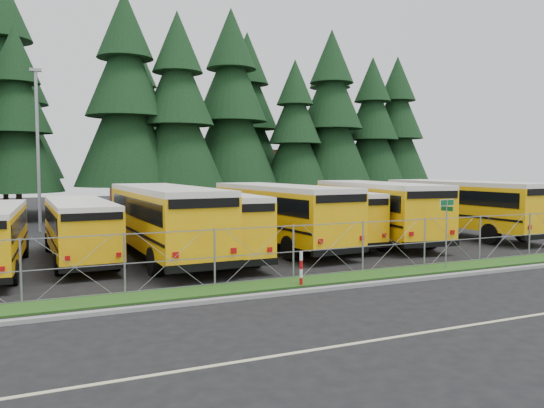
{
  "coord_description": "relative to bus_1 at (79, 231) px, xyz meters",
  "views": [
    {
      "loc": [
        -12.44,
        -18.21,
        4.08
      ],
      "look_at": [
        -2.65,
        4.0,
        2.39
      ],
      "focal_mm": 35.0,
      "sensor_mm": 36.0,
      "label": 1
    }
  ],
  "objects": [
    {
      "name": "conifer_12",
      "position": [
        17.36,
        24.55,
        7.26
      ],
      "size": [
        7.77,
        7.77,
        17.19
      ],
      "primitive_type": null,
      "color": "black",
      "rests_on": "ground"
    },
    {
      "name": "bus_5",
      "position": [
        12.04,
        0.63,
        0.1
      ],
      "size": [
        2.96,
        11.01,
        2.86
      ],
      "primitive_type": null,
      "rotation": [
        0.0,
        0.0,
        -0.04
      ],
      "color": "#FFA508",
      "rests_on": "ground"
    },
    {
      "name": "bus_1",
      "position": [
        0.0,
        0.0,
        0.0
      ],
      "size": [
        2.78,
        10.24,
        2.66
      ],
      "primitive_type": null,
      "rotation": [
        0.0,
        0.0,
        0.04
      ],
      "color": "#FFA508",
      "rests_on": "ground"
    },
    {
      "name": "conifer_3",
      "position": [
        4.83,
        18.14,
        7.47
      ],
      "size": [
        7.96,
        7.96,
        17.61
      ],
      "primitive_type": null,
      "color": "black",
      "rests_on": "ground"
    },
    {
      "name": "brick_building",
      "position": [
        16.91,
        33.93,
        1.67
      ],
      "size": [
        22.0,
        10.0,
        6.0
      ],
      "primitive_type": "cube",
      "color": "brown",
      "rests_on": "ground"
    },
    {
      "name": "light_standard",
      "position": [
        -1.52,
        11.89,
        4.17
      ],
      "size": [
        0.7,
        0.35,
        10.14
      ],
      "color": "#93969B",
      "rests_on": "ground"
    },
    {
      "name": "road_lane_line",
      "position": [
        10.91,
        -14.07,
        -1.32
      ],
      "size": [
        50.0,
        0.12,
        0.01
      ],
      "primitive_type": "cube",
      "color": "beige",
      "rests_on": "ground"
    },
    {
      "name": "curb",
      "position": [
        10.91,
        -9.17,
        -1.27
      ],
      "size": [
        50.0,
        0.25,
        0.12
      ],
      "primitive_type": "cube",
      "color": "gray",
      "rests_on": "ground"
    },
    {
      "name": "conifer_4",
      "position": [
        8.73,
        17.44,
        6.83
      ],
      "size": [
        7.38,
        7.38,
        16.33
      ],
      "primitive_type": null,
      "color": "black",
      "rests_on": "ground"
    },
    {
      "name": "conifer_13",
      "position": [
        27.08,
        25.36,
        7.52
      ],
      "size": [
        8.01,
        8.01,
        17.71
      ],
      "primitive_type": null,
      "color": "black",
      "rests_on": "ground"
    },
    {
      "name": "conifer_7",
      "position": [
        24.09,
        19.85,
        7.18
      ],
      "size": [
        7.7,
        7.7,
        17.02
      ],
      "primitive_type": null,
      "color": "black",
      "rests_on": "ground"
    },
    {
      "name": "conifer_11",
      "position": [
        7.08,
        27.36,
        6.94
      ],
      "size": [
        7.48,
        7.48,
        16.55
      ],
      "primitive_type": null,
      "color": "black",
      "rests_on": "ground"
    },
    {
      "name": "chainlink_fence",
      "position": [
        10.91,
        -7.07,
        -0.33
      ],
      "size": [
        44.0,
        0.1,
        2.0
      ],
      "primitive_type": null,
      "color": "#93969B",
      "rests_on": "ground"
    },
    {
      "name": "striped_bollard",
      "position": [
        6.61,
        -8.28,
        -0.73
      ],
      "size": [
        0.11,
        0.11,
        1.2
      ],
      "primitive_type": "cylinder",
      "color": "#B20C0C",
      "rests_on": "ground"
    },
    {
      "name": "ground",
      "position": [
        10.91,
        -6.07,
        -1.33
      ],
      "size": [
        120.0,
        120.0,
        0.0
      ],
      "primitive_type": "plane",
      "color": "black",
      "rests_on": "ground"
    },
    {
      "name": "bus_2",
      "position": [
        3.46,
        -0.97,
        0.29
      ],
      "size": [
        3.43,
        12.45,
        3.24
      ],
      "primitive_type": null,
      "rotation": [
        0.0,
        0.0,
        0.04
      ],
      "color": "#FFA508",
      "rests_on": "ground"
    },
    {
      "name": "bus_east",
      "position": [
        21.32,
        0.06,
        0.29
      ],
      "size": [
        3.5,
        12.52,
        3.25
      ],
      "primitive_type": null,
      "rotation": [
        0.0,
        0.0,
        0.05
      ],
      "color": "#FFA508",
      "rests_on": "ground"
    },
    {
      "name": "conifer_9",
      "position": [
        33.01,
        21.61,
        6.46
      ],
      "size": [
        7.04,
        7.04,
        15.58
      ],
      "primitive_type": null,
      "color": "black",
      "rests_on": "ground"
    },
    {
      "name": "street_sign",
      "position": [
        13.21,
        -7.99,
        0.7
      ],
      "size": [
        0.83,
        0.55,
        2.81
      ],
      "color": "#93969B",
      "rests_on": "ground"
    },
    {
      "name": "bus_6",
      "position": [
        15.33,
        0.15,
        0.29
      ],
      "size": [
        4.44,
        12.65,
        3.25
      ],
      "primitive_type": null,
      "rotation": [
        0.0,
        0.0,
        -0.12
      ],
      "color": "#FFA508",
      "rests_on": "ground"
    },
    {
      "name": "conifer_5",
      "position": [
        13.99,
        19.66,
        7.55
      ],
      "size": [
        8.03,
        8.03,
        17.77
      ],
      "primitive_type": null,
      "color": "black",
      "rests_on": "ground"
    },
    {
      "name": "bus_3",
      "position": [
        5.35,
        -1.15,
        0.15
      ],
      "size": [
        2.76,
        11.31,
        2.96
      ],
      "primitive_type": null,
      "rotation": [
        0.0,
        0.0,
        -0.01
      ],
      "color": "#FFA508",
      "rests_on": "ground"
    },
    {
      "name": "conifer_6",
      "position": [
        19.73,
        18.82,
        5.52
      ],
      "size": [
        6.2,
        6.2,
        13.71
      ],
      "primitive_type": null,
      "color": "black",
      "rests_on": "ground"
    },
    {
      "name": "conifer_8",
      "position": [
        29.37,
        20.78,
        6.21
      ],
      "size": [
        6.82,
        6.82,
        15.08
      ],
      "primitive_type": null,
      "color": "black",
      "rests_on": "ground"
    },
    {
      "name": "conifer_2",
      "position": [
        -2.93,
        20.32,
        6.03
      ],
      "size": [
        6.66,
        6.66,
        14.73
      ],
      "primitive_type": null,
      "color": "black",
      "rests_on": "ground"
    },
    {
      "name": "conifer_10",
      "position": [
        -4.13,
        26.15,
        9.09
      ],
      "size": [
        9.42,
        9.42,
        20.84
      ],
      "primitive_type": null,
      "color": "black",
      "rests_on": "ground"
    },
    {
      "name": "bus_4",
      "position": [
        9.43,
        0.01,
        0.26
      ],
      "size": [
        3.78,
        12.34,
        3.19
      ],
      "primitive_type": null,
      "rotation": [
        0.0,
        0.0,
        0.08
      ],
      "color": "#FFA508",
      "rests_on": "ground"
    },
    {
      "name": "grass_verge",
      "position": [
        10.91,
        -7.77,
        -1.3
      ],
      "size": [
        50.0,
        1.4,
        0.06
      ],
      "primitive_type": "cube",
      "color": "#224814",
      "rests_on": "ground"
    }
  ]
}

